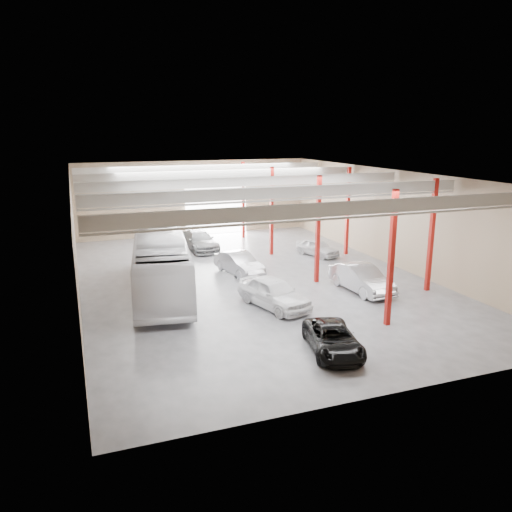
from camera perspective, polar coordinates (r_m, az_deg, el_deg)
depot_shell at (r=33.04m, az=-0.52°, el=5.87°), size 22.12×32.12×7.06m
coach_bus at (r=31.20m, az=-10.83°, el=-0.73°), size 4.99×13.65×3.72m
black_sedan at (r=23.01m, az=8.80°, el=-9.37°), size 3.03×4.83×1.24m
car_row_a at (r=28.22m, az=2.07°, el=-4.20°), size 3.30×5.38×1.71m
car_row_b at (r=34.66m, az=-1.93°, el=-0.85°), size 2.54×4.88×1.53m
car_row_c at (r=41.98m, az=-6.52°, el=1.76°), size 2.65×5.59×1.57m
car_right_near at (r=31.62m, az=11.97°, el=-2.52°), size 2.03×5.13×1.66m
car_right_far at (r=40.11m, az=7.03°, el=0.98°), size 2.67×4.19×1.33m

